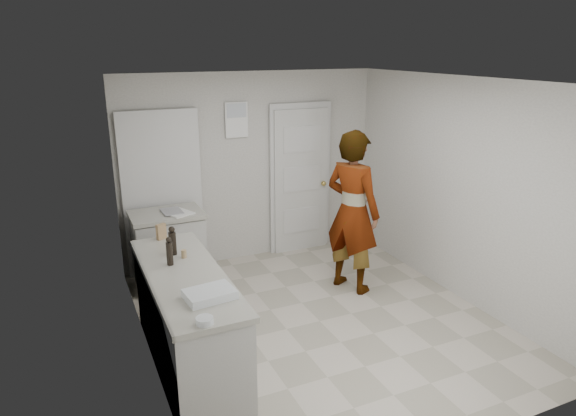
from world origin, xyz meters
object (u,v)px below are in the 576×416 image
egg_bowl (205,321)px  person (352,212)px  cake_mix_box (161,232)px  oil_cruet_b (169,252)px  baking_dish (210,294)px  spice_jar (184,254)px  oil_cruet_a (172,241)px

egg_bowl → person: bearing=36.9°
cake_mix_box → oil_cruet_b: 0.68m
person → egg_bowl: (-2.23, -1.67, -0.01)m
oil_cruet_b → baking_dish: oil_cruet_b is taller
cake_mix_box → baking_dish: size_ratio=0.40×
person → oil_cruet_b: 2.30m
spice_jar → egg_bowl: spice_jar is taller
spice_jar → oil_cruet_a: bearing=121.1°
cake_mix_box → spice_jar: 0.58m
oil_cruet_a → oil_cruet_b: 0.24m
oil_cruet_a → egg_bowl: (-0.07, -1.36, -0.11)m
baking_dish → egg_bowl: baking_dish is taller
baking_dish → oil_cruet_b: bearing=100.8°
person → oil_cruet_b: bearing=79.2°
oil_cruet_a → baking_dish: size_ratio=0.69×
person → oil_cruet_b: size_ratio=7.23×
spice_jar → oil_cruet_a: 0.17m
oil_cruet_a → cake_mix_box: bearing=92.9°
person → cake_mix_box: 2.18m
oil_cruet_a → baking_dish: 1.00m
cake_mix_box → oil_cruet_a: bearing=-111.6°
person → oil_cruet_a: size_ratio=6.88×
spice_jar → oil_cruet_a: oil_cruet_a is taller
cake_mix_box → spice_jar: size_ratio=2.12×
person → cake_mix_box: size_ratio=11.93×
cake_mix_box → egg_bowl: cake_mix_box is taller
person → oil_cruet_b: (-2.23, -0.54, 0.09)m
oil_cruet_b → person: bearing=13.7°
oil_cruet_a → egg_bowl: size_ratio=2.20×
person → egg_bowl: 2.78m
baking_dish → egg_bowl: size_ratio=3.17×
person → oil_cruet_a: 2.18m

